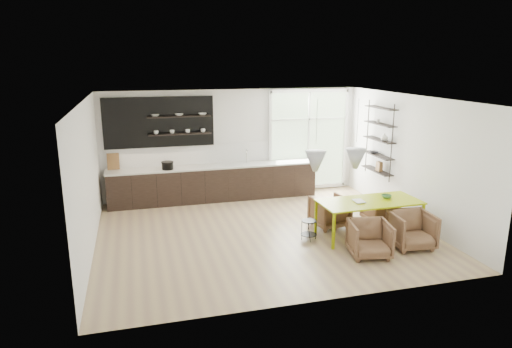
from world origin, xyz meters
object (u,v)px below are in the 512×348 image
object	(u,v)px
dining_table	(369,203)
armchair_front_right	(412,230)
armchair_back_left	(329,212)
armchair_front_left	(369,239)
wire_stool	(309,227)
armchair_back_right	(380,209)

from	to	relation	value
dining_table	armchair_front_right	distance (m)	1.01
armchair_back_left	armchair_front_right	distance (m)	1.88
armchair_front_left	wire_stool	distance (m)	1.34
armchair_back_left	armchair_back_right	bearing A→B (deg)	170.07
armchair_back_right	armchair_front_left	distance (m)	2.02
armchair_back_right	dining_table	bearing A→B (deg)	43.62
armchair_front_left	armchair_front_right	distance (m)	1.03
armchair_front_right	wire_stool	distance (m)	2.05
dining_table	armchair_front_left	xyz separation A→B (m)	(-0.48, -0.93, -0.38)
dining_table	wire_stool	bearing A→B (deg)	173.08
wire_stool	armchair_front_left	bearing A→B (deg)	-52.43
armchair_back_left	armchair_front_left	distance (m)	1.69
dining_table	armchair_back_left	size ratio (longest dim) A/B	2.85
armchair_back_right	armchair_front_right	size ratio (longest dim) A/B	0.86
armchair_front_left	wire_stool	bearing A→B (deg)	138.84
armchair_back_left	wire_stool	world-z (taller)	armchair_back_left
armchair_back_right	wire_stool	xyz separation A→B (m)	(-1.98, -0.59, -0.04)
dining_table	armchair_front_right	world-z (taller)	dining_table
armchair_front_left	armchair_front_right	bearing A→B (deg)	20.19
armchair_back_right	wire_stool	size ratio (longest dim) A/B	1.62
armchair_front_right	wire_stool	world-z (taller)	armchair_front_right
armchair_back_left	armchair_back_right	world-z (taller)	armchair_back_left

